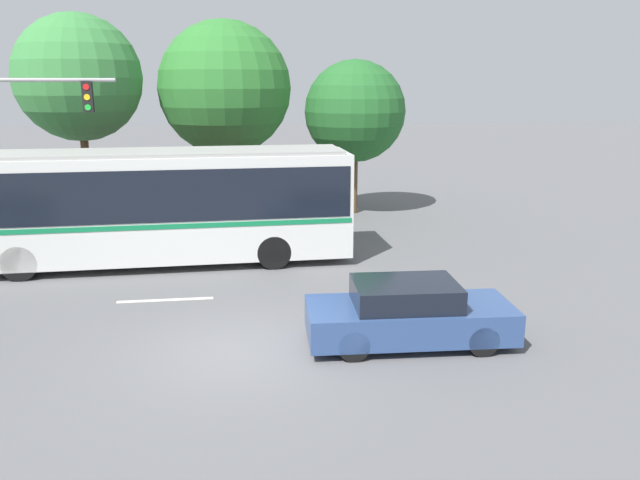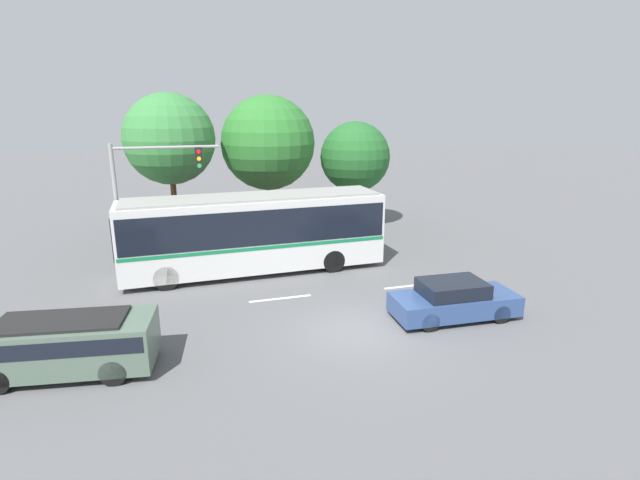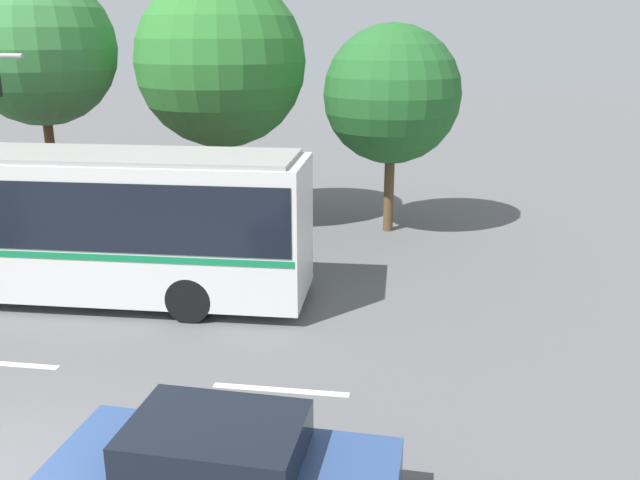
{
  "view_description": "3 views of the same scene",
  "coord_description": "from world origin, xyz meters",
  "px_view_note": "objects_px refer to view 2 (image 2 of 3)",
  "views": [
    {
      "loc": [
        0.06,
        -12.02,
        5.4
      ],
      "look_at": [
        2.2,
        3.88,
        1.32
      ],
      "focal_mm": 35.17,
      "sensor_mm": 36.0,
      "label": 1
    },
    {
      "loc": [
        -5.33,
        -13.66,
        7.12
      ],
      "look_at": [
        0.02,
        4.3,
        1.94
      ],
      "focal_mm": 27.35,
      "sensor_mm": 36.0,
      "label": 2
    },
    {
      "loc": [
        5.81,
        -6.94,
        5.9
      ],
      "look_at": [
        3.94,
        5.57,
        2.03
      ],
      "focal_mm": 37.69,
      "sensor_mm": 36.0,
      "label": 3
    }
  ],
  "objects_px": {
    "suv_left_lane": "(64,342)",
    "street_tree_right": "(355,157)",
    "sedan_foreground": "(454,300)",
    "street_tree_centre": "(268,143)",
    "traffic_light_pole": "(144,188)",
    "street_tree_left": "(169,139)",
    "city_bus": "(254,229)"
  },
  "relations": [
    {
      "from": "traffic_light_pole",
      "to": "street_tree_centre",
      "type": "relative_size",
      "value": 0.73
    },
    {
      "from": "city_bus",
      "to": "traffic_light_pole",
      "type": "xyz_separation_m",
      "value": [
        -4.43,
        1.26,
        1.83
      ]
    },
    {
      "from": "traffic_light_pole",
      "to": "street_tree_left",
      "type": "distance_m",
      "value": 4.65
    },
    {
      "from": "street_tree_left",
      "to": "street_tree_centre",
      "type": "relative_size",
      "value": 1.01
    },
    {
      "from": "city_bus",
      "to": "traffic_light_pole",
      "type": "height_order",
      "value": "traffic_light_pole"
    },
    {
      "from": "city_bus",
      "to": "traffic_light_pole",
      "type": "relative_size",
      "value": 2.01
    },
    {
      "from": "sedan_foreground",
      "to": "street_tree_centre",
      "type": "relative_size",
      "value": 0.57
    },
    {
      "from": "street_tree_left",
      "to": "city_bus",
      "type": "bearing_deg",
      "value": -59.0
    },
    {
      "from": "street_tree_right",
      "to": "sedan_foreground",
      "type": "bearing_deg",
      "value": -95.77
    },
    {
      "from": "city_bus",
      "to": "traffic_light_pole",
      "type": "distance_m",
      "value": 4.95
    },
    {
      "from": "suv_left_lane",
      "to": "city_bus",
      "type": "bearing_deg",
      "value": 55.61
    },
    {
      "from": "sedan_foreground",
      "to": "suv_left_lane",
      "type": "distance_m",
      "value": 12.14
    },
    {
      "from": "sedan_foreground",
      "to": "traffic_light_pole",
      "type": "bearing_deg",
      "value": 144.05
    },
    {
      "from": "city_bus",
      "to": "street_tree_right",
      "type": "relative_size",
      "value": 1.81
    },
    {
      "from": "suv_left_lane",
      "to": "traffic_light_pole",
      "type": "distance_m",
      "value": 8.91
    },
    {
      "from": "suv_left_lane",
      "to": "street_tree_left",
      "type": "xyz_separation_m",
      "value": [
        3.11,
        12.38,
        4.57
      ]
    },
    {
      "from": "suv_left_lane",
      "to": "traffic_light_pole",
      "type": "xyz_separation_m",
      "value": [
        1.93,
        8.22,
        2.84
      ]
    },
    {
      "from": "suv_left_lane",
      "to": "sedan_foreground",
      "type": "bearing_deg",
      "value": 8.76
    },
    {
      "from": "sedan_foreground",
      "to": "street_tree_left",
      "type": "distance_m",
      "value": 15.96
    },
    {
      "from": "suv_left_lane",
      "to": "street_tree_right",
      "type": "bearing_deg",
      "value": 53.36
    },
    {
      "from": "city_bus",
      "to": "street_tree_left",
      "type": "relative_size",
      "value": 1.46
    },
    {
      "from": "sedan_foreground",
      "to": "traffic_light_pole",
      "type": "height_order",
      "value": "traffic_light_pole"
    },
    {
      "from": "traffic_light_pole",
      "to": "street_tree_centre",
      "type": "height_order",
      "value": "street_tree_centre"
    },
    {
      "from": "city_bus",
      "to": "traffic_light_pole",
      "type": "bearing_deg",
      "value": -17.5
    },
    {
      "from": "sedan_foreground",
      "to": "street_tree_centre",
      "type": "bearing_deg",
      "value": 108.36
    },
    {
      "from": "traffic_light_pole",
      "to": "suv_left_lane",
      "type": "bearing_deg",
      "value": -103.25
    },
    {
      "from": "traffic_light_pole",
      "to": "street_tree_right",
      "type": "relative_size",
      "value": 0.9
    },
    {
      "from": "suv_left_lane",
      "to": "traffic_light_pole",
      "type": "relative_size",
      "value": 0.88
    },
    {
      "from": "sedan_foreground",
      "to": "street_tree_left",
      "type": "height_order",
      "value": "street_tree_left"
    },
    {
      "from": "sedan_foreground",
      "to": "street_tree_right",
      "type": "height_order",
      "value": "street_tree_right"
    },
    {
      "from": "sedan_foreground",
      "to": "street_tree_right",
      "type": "bearing_deg",
      "value": 86.64
    },
    {
      "from": "street_tree_centre",
      "to": "sedan_foreground",
      "type": "bearing_deg",
      "value": -74.05
    }
  ]
}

